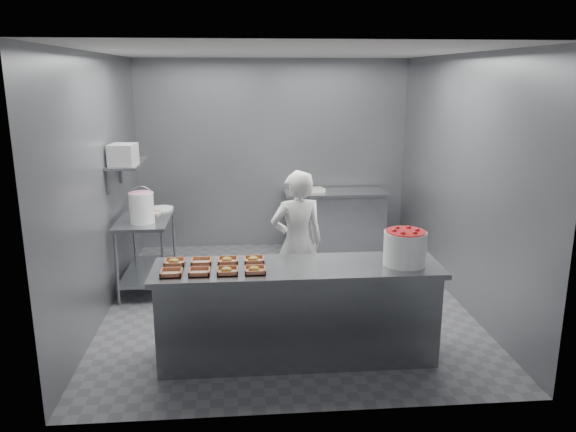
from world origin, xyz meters
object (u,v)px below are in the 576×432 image
(glaze_bucket, at_px, (142,207))
(tray_3, at_px, (255,270))
(tray_2, at_px, (227,271))
(appliance, at_px, (123,154))
(tray_5, at_px, (201,261))
(tray_0, at_px, (171,273))
(prep_table, at_px, (147,241))
(strawberry_tub, at_px, (405,247))
(service_counter, at_px, (297,312))
(tray_4, at_px, (174,262))
(worker, at_px, (297,243))
(tray_1, at_px, (200,272))
(tray_7, at_px, (254,260))
(tray_6, at_px, (228,260))
(back_counter, at_px, (335,220))

(glaze_bucket, bearing_deg, tray_3, -55.20)
(tray_3, height_order, glaze_bucket, glaze_bucket)
(tray_2, xyz_separation_m, appliance, (-1.19, 1.88, 0.76))
(tray_3, bearing_deg, tray_5, 150.16)
(tray_3, xyz_separation_m, tray_5, (-0.48, 0.27, -0.00))
(tray_0, bearing_deg, tray_5, 48.74)
(tray_0, bearing_deg, prep_table, 104.65)
(tray_5, height_order, strawberry_tub, strawberry_tub)
(prep_table, height_order, tray_5, tray_5)
(prep_table, bearing_deg, service_counter, -49.76)
(glaze_bucket, bearing_deg, tray_4, -70.85)
(appliance, bearing_deg, worker, -15.10)
(tray_1, bearing_deg, prep_table, 110.63)
(tray_7, bearing_deg, worker, 60.99)
(tray_1, bearing_deg, tray_5, 90.00)
(tray_0, bearing_deg, tray_6, 29.84)
(back_counter, distance_m, tray_6, 3.50)
(back_counter, height_order, tray_5, tray_5)
(prep_table, xyz_separation_m, tray_6, (1.02, -1.81, 0.33))
(worker, bearing_deg, back_counter, -120.57)
(service_counter, bearing_deg, tray_7, 160.55)
(strawberry_tub, height_order, appliance, appliance)
(appliance, bearing_deg, tray_7, -42.74)
(tray_5, bearing_deg, tray_1, -90.00)
(glaze_bucket, bearing_deg, tray_0, -73.51)
(tray_6, xyz_separation_m, appliance, (-1.19, 1.61, 0.76))
(back_counter, relative_size, tray_6, 8.01)
(strawberry_tub, bearing_deg, glaze_bucket, 146.78)
(tray_3, relative_size, worker, 0.12)
(tray_5, relative_size, worker, 0.12)
(tray_1, height_order, tray_3, tray_3)
(tray_2, relative_size, appliance, 0.59)
(tray_5, distance_m, glaze_bucket, 1.72)
(tray_1, distance_m, glaze_bucket, 1.96)
(prep_table, bearing_deg, tray_6, -60.58)
(tray_6, bearing_deg, appliance, 126.56)
(tray_7, distance_m, glaze_bucket, 1.98)
(tray_1, relative_size, tray_7, 1.00)
(tray_6, relative_size, appliance, 0.59)
(tray_7, distance_m, worker, 1.02)
(tray_5, height_order, glaze_bucket, glaze_bucket)
(tray_0, height_order, glaze_bucket, glaze_bucket)
(tray_3, relative_size, strawberry_tub, 0.49)
(tray_7, relative_size, appliance, 0.59)
(tray_2, bearing_deg, strawberry_tub, 3.32)
(tray_3, distance_m, worker, 1.26)
(service_counter, bearing_deg, back_counter, 74.52)
(tray_5, bearing_deg, tray_0, -131.26)
(service_counter, height_order, glaze_bucket, glaze_bucket)
(tray_1, height_order, appliance, appliance)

